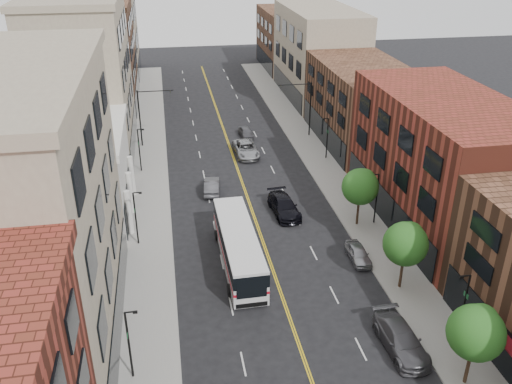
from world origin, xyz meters
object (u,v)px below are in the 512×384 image
car_parked_mid (401,339)px  car_lane_b (246,149)px  car_parked_far (358,254)px  car_lane_a (284,206)px  city_bus (239,245)px  car_lane_c (246,132)px  car_lane_behind (212,186)px

car_parked_mid → car_lane_b: car_lane_b is taller
car_parked_far → car_lane_a: car_lane_a is taller
city_bus → car_lane_c: (5.24, 29.66, -1.19)m
car_parked_mid → car_lane_b: bearing=95.5°
car_lane_b → car_parked_mid: bearing=-84.1°
car_parked_mid → car_lane_behind: (-10.11, 25.73, -0.08)m
car_lane_behind → car_lane_a: 8.81m
car_parked_far → car_lane_c: car_lane_c is taller
car_lane_behind → car_lane_b: car_lane_b is taller
car_parked_far → car_lane_behind: (-10.93, 15.02, 0.08)m
city_bus → car_lane_a: (5.63, 7.95, -1.03)m
car_lane_behind → car_lane_c: (6.14, 15.78, -0.08)m
city_bus → car_lane_a: 9.80m
car_lane_b → car_parked_far: bearing=-78.9°
city_bus → car_parked_mid: city_bus is taller
city_bus → car_lane_b: city_bus is taller
car_parked_far → car_parked_mid: bearing=-94.0°
car_parked_mid → car_lane_b: (-4.95, 35.25, 0.00)m
city_bus → car_lane_c: size_ratio=3.24×
car_lane_behind → car_lane_a: car_lane_a is taller
car_parked_mid → car_lane_b: size_ratio=0.95×
car_lane_c → city_bus: bearing=-105.1°
city_bus → car_parked_far: bearing=-7.3°
city_bus → car_parked_mid: size_ratio=2.21×
car_parked_mid → car_lane_c: size_ratio=1.46×
city_bus → car_lane_c: bearing=79.2°
car_parked_mid → city_bus: bearing=125.4°
car_parked_far → car_lane_b: bearing=103.6°
car_lane_c → car_lane_a: bearing=-94.0°
car_parked_far → car_lane_behind: car_lane_behind is taller
car_parked_mid → car_parked_far: 10.75m
car_parked_mid → car_lane_b: 35.60m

